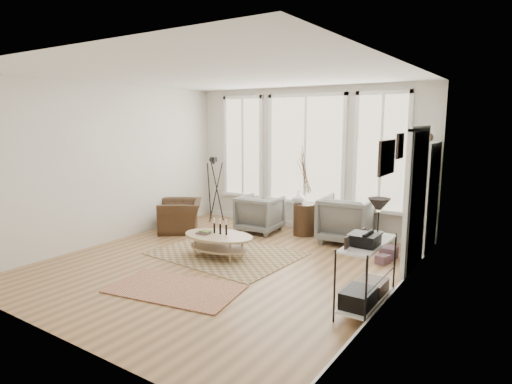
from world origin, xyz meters
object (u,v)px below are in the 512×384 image
Objects in this scene: armchair_left at (260,214)px; side_table at (304,193)px; coffee_table at (218,240)px; bookcase at (423,199)px; accent_chair at (181,216)px; low_shelf at (367,268)px; armchair_right at (347,220)px.

side_table is at bearing -168.34° from armchair_left.
coffee_table is at bearing -104.79° from side_table.
coffee_table is 0.74× the size of side_table.
bookcase is 2.15× the size of accent_chair.
low_shelf is at bearing 137.45° from armchair_left.
bookcase reaches higher than low_shelf.
armchair_left is 1.01m from side_table.
side_table is (-0.89, 0.00, 0.41)m from armchair_right.
side_table is (-2.17, 2.58, 0.33)m from low_shelf.
side_table is at bearing 77.53° from accent_chair.
bookcase reaches higher than accent_chair.
bookcase is 3.45m from coffee_table.
armchair_left is at bearing 142.58° from low_shelf.
armchair_left is at bearing -176.23° from bookcase.
armchair_right reaches higher than accent_chair.
accent_chair is (-2.26, -1.09, -0.53)m from side_table.
accent_chair is at bearing 151.54° from coffee_table.
accent_chair is (-3.15, -1.09, -0.12)m from armchair_right.
accent_chair reaches higher than coffee_table.
low_shelf reaches higher than accent_chair.
coffee_table is 2.48m from armchair_right.
low_shelf is 2.76m from coffee_table.
armchair_left is 1.63m from accent_chair.
bookcase is at bearing 64.72° from accent_chair.
armchair_right is at bearing 177.67° from bookcase.
low_shelf is at bearing 33.16° from accent_chair.
bookcase is 1.60× the size of coffee_table.
armchair_right is at bearing 54.82° from coffee_table.
armchair_right is 3.34m from accent_chair.
coffee_table is at bearing 49.69° from armchair_right.
armchair_right is (-1.27, 2.57, -0.08)m from low_shelf.
armchair_right is at bearing -176.79° from armchair_left.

